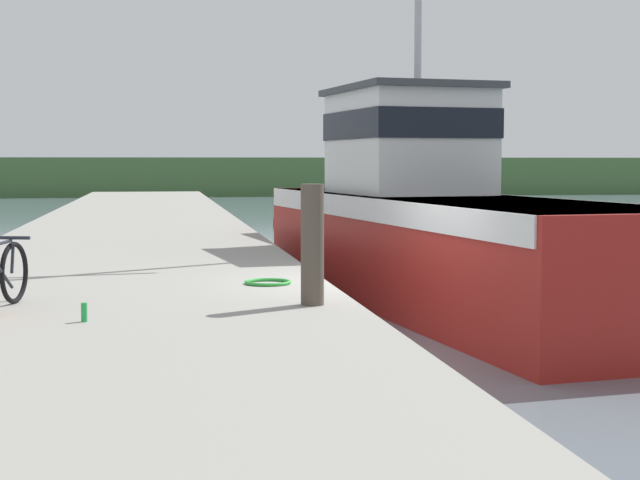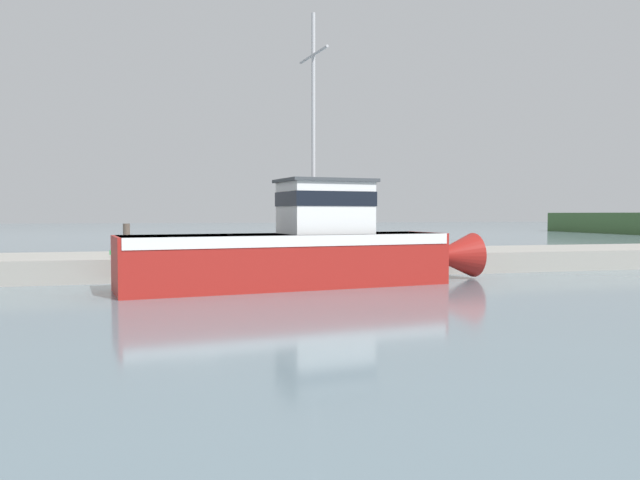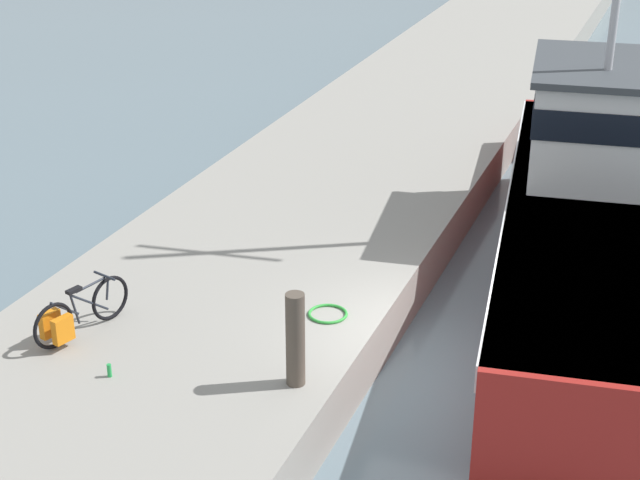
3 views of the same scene
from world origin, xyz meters
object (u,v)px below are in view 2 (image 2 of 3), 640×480
object	(u,v)px
fishing_boat_main	(306,248)
bicycle_touring	(130,245)
mooring_post	(127,241)
water_bottle_on_curb	(110,253)

from	to	relation	value
fishing_boat_main	bicycle_touring	size ratio (longest dim) A/B	8.29
mooring_post	water_bottle_on_curb	world-z (taller)	mooring_post
mooring_post	bicycle_touring	bearing A→B (deg)	-179.77
bicycle_touring	mooring_post	bearing A→B (deg)	15.83
fishing_boat_main	bicycle_touring	world-z (taller)	fishing_boat_main
mooring_post	water_bottle_on_curb	bearing A→B (deg)	-162.41
fishing_boat_main	water_bottle_on_curb	distance (m)	9.04
bicycle_touring	mooring_post	size ratio (longest dim) A/B	1.27
bicycle_touring	mooring_post	xyz separation A→B (m)	(3.48, 0.01, 0.32)
bicycle_touring	water_bottle_on_curb	bearing A→B (deg)	-20.20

